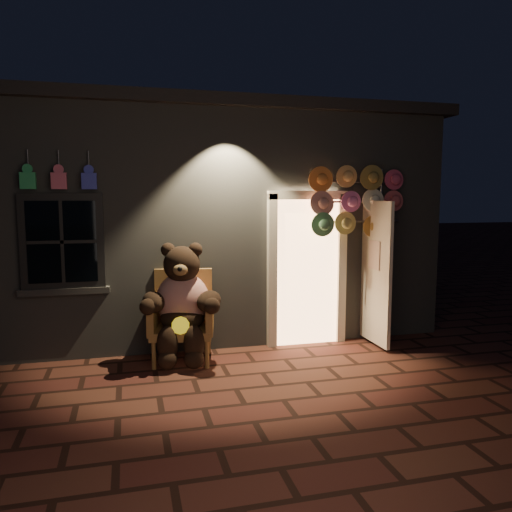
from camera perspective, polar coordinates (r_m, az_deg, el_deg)
name	(u,v)px	position (r m, az deg, el deg)	size (l,w,h in m)	color
ground	(236,389)	(5.69, -2.29, -14.97)	(60.00, 60.00, 0.00)	#502A1E
shop_building	(190,217)	(9.23, -7.58, 4.42)	(7.30, 5.95, 3.51)	slate
wicker_armchair	(183,315)	(6.58, -8.40, -6.73)	(0.91, 0.85, 1.16)	brown
teddy_bear	(182,303)	(6.40, -8.44, -5.31)	(1.07, 0.92, 1.50)	#AB2012
hat_rack	(357,202)	(7.17, 11.51, 6.09)	(1.43, 0.22, 2.52)	#59595E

